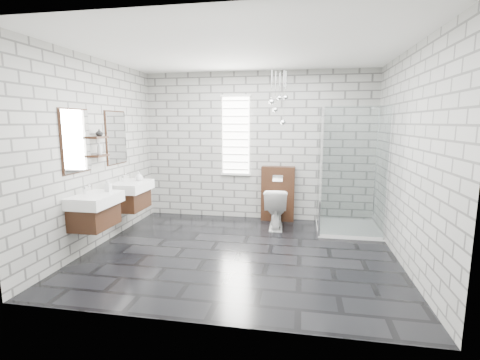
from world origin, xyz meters
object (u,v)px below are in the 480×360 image
(vanity_right, at_px, (129,187))
(toilet, at_px, (276,208))
(shower_enclosure, at_px, (343,202))
(cistern_panel, at_px, (278,194))
(vanity_left, at_px, (93,201))

(vanity_right, height_order, toilet, vanity_right)
(shower_enclosure, bearing_deg, toilet, 177.76)
(cistern_panel, height_order, toilet, cistern_panel)
(vanity_right, distance_m, toilet, 2.45)
(cistern_panel, relative_size, shower_enclosure, 0.49)
(vanity_left, distance_m, toilet, 2.90)
(vanity_right, distance_m, shower_enclosure, 3.48)
(vanity_right, relative_size, toilet, 2.27)
(toilet, bearing_deg, cistern_panel, -92.57)
(cistern_panel, xyz_separation_m, toilet, (0.00, -0.47, -0.15))
(vanity_right, bearing_deg, toilet, 16.85)
(cistern_panel, bearing_deg, vanity_left, -136.64)
(shower_enclosure, bearing_deg, vanity_right, -169.11)
(vanity_right, relative_size, shower_enclosure, 0.77)
(vanity_left, bearing_deg, vanity_right, 90.00)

